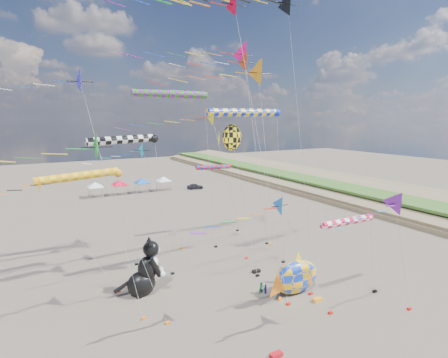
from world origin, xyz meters
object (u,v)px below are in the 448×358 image
Objects in this scene: person_adult at (281,275)px; parked_car at (195,186)px; child_blue at (265,289)px; fish_inflatable at (296,277)px; cat_inflatable at (144,266)px; child_green at (262,288)px.

person_adult is 0.45× the size of parked_car.
fish_inflatable is at bearing -48.57° from child_blue.
cat_inflatable is 13.62m from person_adult.
parked_car is (15.12, 48.94, 0.06)m from child_green.
person_adult is at bearing -1.96° from child_blue.
parked_car is at bearing 50.06° from child_blue.
child_blue is at bearing 154.58° from fish_inflatable.
fish_inflatable is 3.77× the size of person_adult.
cat_inflatable is at bearing 145.53° from person_adult.
cat_inflatable reaches higher than person_adult.
child_green is at bearing -178.32° from person_adult.
child_green is 1.23× the size of child_blue.
person_adult is 1.81× the size of child_blue.
person_adult is 3.15m from child_green.
child_green is (-3.01, -0.88, -0.28)m from person_adult.
parked_car is at bearing 76.36° from fish_inflatable.
cat_inflatable reaches higher than child_green.
cat_inflatable is 14.38m from fish_inflatable.
fish_inflatable is 51.81m from parked_car.
child_green is 51.22m from parked_car.
child_blue is at bearing 178.52° from parked_car.
fish_inflatable is (12.59, -6.85, -1.13)m from cat_inflatable.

